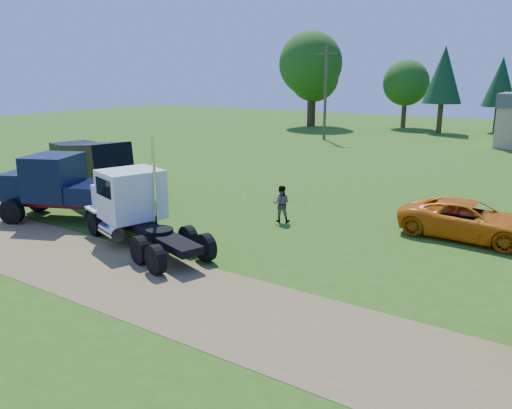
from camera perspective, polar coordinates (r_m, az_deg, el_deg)
The scene contains 7 objects.
ground at distance 14.17m, azimuth -3.93°, elevation -11.57°, with size 140.00×140.00×0.00m, color #315A13.
dirt_track at distance 14.17m, azimuth -3.93°, elevation -11.55°, with size 120.00×4.20×0.01m, color brown.
white_semi_tractor at distance 19.66m, azimuth -13.96°, elevation -0.10°, with size 6.90×4.06×4.09m.
black_dump_truck at distance 28.09m, azimuth -18.74°, elevation 4.47°, with size 7.18×3.65×3.04m.
navy_truck at distance 23.34m, azimuth -20.68°, elevation 1.87°, with size 6.71×4.65×2.88m.
orange_pickup at distance 21.21m, azimuth 23.22°, elevation -1.66°, with size 2.43×5.28×1.47m, color orange.
spectator_b at distance 21.73m, azimuth 2.88°, elevation 0.10°, with size 0.78×0.61×1.61m, color #999999.
Camera 1 is at (7.81, -10.04, 6.24)m, focal length 35.00 mm.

